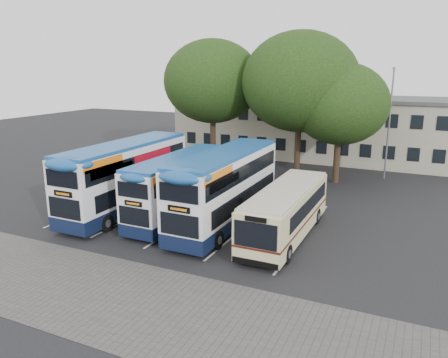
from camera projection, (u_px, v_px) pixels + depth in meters
ground at (213, 258)px, 21.30m from camera, size 120.00×120.00×0.00m
paving_strip at (115, 297)px, 17.73m from camera, size 40.00×6.00×0.01m
bay_lines at (195, 216)px, 27.23m from camera, size 14.12×11.00×0.01m
depot_building at (331, 127)px, 44.21m from camera, size 32.40×8.40×6.20m
lamp_post at (390, 118)px, 35.11m from camera, size 0.25×1.05×9.06m
tree_left at (213, 81)px, 38.04m from camera, size 8.52×8.52×11.46m
tree_mid at (300, 82)px, 34.74m from camera, size 9.40×9.40×11.90m
tree_right at (340, 104)px, 33.73m from camera, size 7.46×7.46×9.46m
bus_dd_left at (126, 174)px, 27.70m from camera, size 2.59×10.70×4.46m
bus_dd_mid at (180, 184)px, 26.56m from camera, size 2.26×9.32×3.88m
bus_dd_right at (226, 185)px, 25.28m from camera, size 2.55×10.50×4.38m
bus_single at (287, 209)px, 23.67m from camera, size 2.38×9.34×2.79m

